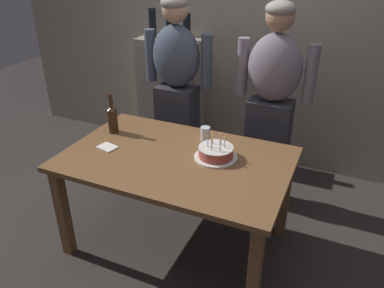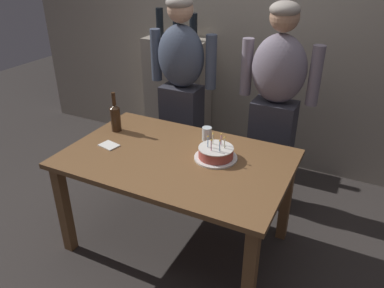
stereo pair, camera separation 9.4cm
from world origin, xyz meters
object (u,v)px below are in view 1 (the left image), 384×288
(napkin_stack, at_px, (107,147))
(water_glass_near, at_px, (205,134))
(person_man_bearded, at_px, (177,92))
(person_woman_cardigan, at_px, (271,106))
(birthday_cake, at_px, (216,153))
(wine_bottle, at_px, (112,118))

(napkin_stack, bearing_deg, water_glass_near, 34.09)
(person_man_bearded, height_order, person_woman_cardigan, same)
(person_woman_cardigan, bearing_deg, napkin_stack, 44.01)
(napkin_stack, xyz_separation_m, person_woman_cardigan, (0.93, 0.90, 0.13))
(birthday_cake, xyz_separation_m, person_woman_cardigan, (0.19, 0.72, 0.09))
(water_glass_near, bearing_deg, person_man_bearded, 133.20)
(birthday_cake, distance_m, person_woman_cardigan, 0.75)
(birthday_cake, height_order, person_woman_cardigan, person_woman_cardigan)
(birthday_cake, bearing_deg, napkin_stack, -166.92)
(birthday_cake, xyz_separation_m, water_glass_near, (-0.16, 0.22, 0.01))
(wine_bottle, bearing_deg, birthday_cake, -3.94)
(water_glass_near, distance_m, person_woman_cardigan, 0.62)
(wine_bottle, relative_size, person_woman_cardigan, 0.18)
(wine_bottle, bearing_deg, person_man_bearded, 72.66)
(napkin_stack, distance_m, person_woman_cardigan, 1.30)
(wine_bottle, distance_m, person_man_bearded, 0.70)
(napkin_stack, height_order, person_man_bearded, person_man_bearded)
(birthday_cake, xyz_separation_m, wine_bottle, (-0.85, 0.06, 0.07))
(birthday_cake, height_order, napkin_stack, birthday_cake)
(water_glass_near, relative_size, napkin_stack, 0.77)
(wine_bottle, height_order, napkin_stack, wine_bottle)
(birthday_cake, distance_m, water_glass_near, 0.27)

